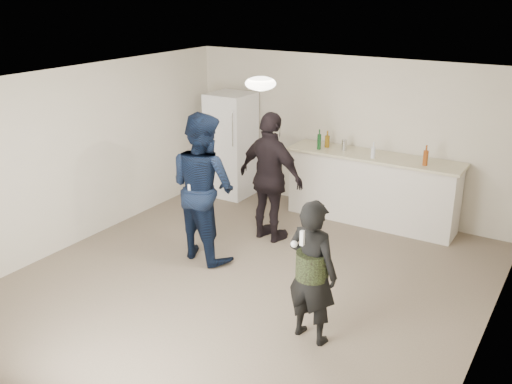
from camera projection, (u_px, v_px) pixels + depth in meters
The scene contains 21 objects.
floor at pixel (248, 283), 7.15m from camera, with size 6.00×6.00×0.00m, color #6B5B4C.
ceiling at pixel (247, 83), 6.30m from camera, with size 6.00×6.00×0.00m, color silver.
wall_back at pixel (347, 135), 9.12m from camera, with size 6.00×6.00×0.00m, color beige.
wall_front at pixel (35, 302), 4.32m from camera, with size 6.00×6.00×0.00m, color beige.
wall_left at pixel (84, 155), 8.08m from camera, with size 6.00×6.00×0.00m, color beige.
wall_right at pixel (493, 240), 5.37m from camera, with size 6.00×6.00×0.00m, color beige.
counter at pixel (372, 190), 8.82m from camera, with size 2.60×0.56×1.05m, color silver.
counter_top at pixel (374, 156), 8.63m from camera, with size 2.68×0.64×0.04m, color beige.
fridge at pixel (231, 145), 9.90m from camera, with size 0.70×0.70×1.80m, color white.
fridge_handle at pixel (233, 129), 9.33m from camera, with size 0.02×0.02×0.60m, color silver.
ceiling_dome at pixel (261, 83), 6.55m from camera, with size 0.36×0.36×0.16m, color white.
shaker at pixel (344, 145), 8.86m from camera, with size 0.08×0.08×0.17m, color silver.
man at pixel (203, 187), 7.53m from camera, with size 0.97×0.76×2.01m, color #0E1D3C.
woman at pixel (312, 272), 5.78m from camera, with size 0.57×0.37×1.55m, color black.
camo_shorts at pixel (312, 265), 5.76m from camera, with size 0.34×0.34×0.28m, color #2C3D1C.
spectator at pixel (271, 178), 8.08m from camera, with size 1.10×0.46×1.89m, color black.
remote_man at pixel (190, 190), 7.29m from camera, with size 0.04×0.04×0.15m, color white.
nunchuk_man at pixel (199, 196), 7.28m from camera, with size 0.07×0.07×0.07m, color silver.
remote_woman at pixel (302, 238), 5.42m from camera, with size 0.04×0.04×0.15m, color white.
nunchuk_woman at pixel (294, 244), 5.53m from camera, with size 0.07×0.07×0.07m, color white.
bottle_cluster at pixel (361, 148), 8.61m from camera, with size 1.72×0.27×0.24m.
Camera 1 is at (3.40, -5.34, 3.52)m, focal length 40.00 mm.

